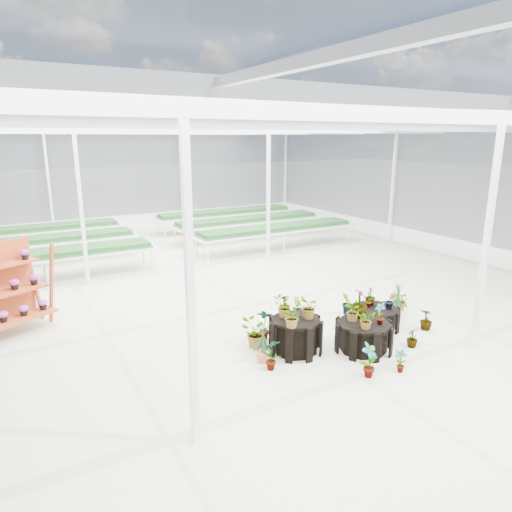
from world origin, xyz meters
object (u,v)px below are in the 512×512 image
plinth_tall (296,335)px  shelf_rack (3,291)px  plinth_mid (363,336)px  plinth_low (375,318)px

plinth_tall → shelf_rack: 6.17m
plinth_tall → plinth_mid: (1.20, -0.60, -0.05)m
shelf_rack → plinth_low: bearing=-52.2°
shelf_rack → plinth_mid: bearing=-60.6°
plinth_mid → plinth_low: bearing=35.0°
plinth_tall → shelf_rack: (-4.83, 3.78, 0.62)m
plinth_low → shelf_rack: size_ratio=0.53×
plinth_low → shelf_rack: (-7.03, 3.68, 0.73)m
plinth_tall → plinth_mid: bearing=-26.6°
plinth_tall → plinth_mid: plinth_tall is taller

